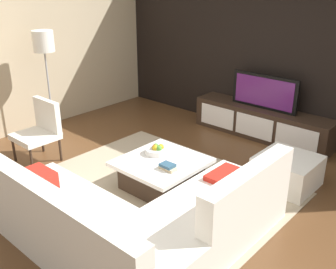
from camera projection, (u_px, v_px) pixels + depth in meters
name	position (u px, v px, depth m)	size (l,w,h in m)	color
ground_plane	(162.00, 193.00, 4.81)	(14.00, 14.00, 0.00)	brown
feature_wall_back	(278.00, 49.00, 6.13)	(6.40, 0.12, 2.80)	black
side_wall_left	(26.00, 46.00, 6.38)	(0.12, 5.20, 2.80)	#C6B28E
area_rug	(156.00, 190.00, 4.87)	(3.07, 2.49, 0.01)	tan
media_console	(261.00, 123.00, 6.37)	(2.32, 0.48, 0.50)	#332319
television	(264.00, 92.00, 6.17)	(1.12, 0.06, 0.54)	black
sectional_couch	(137.00, 221.00, 3.78)	(2.33, 2.26, 0.84)	white
coffee_table	(162.00, 173.00, 4.87)	(0.95, 0.99, 0.38)	#332319
accent_chair_near	(41.00, 127.00, 5.52)	(0.55, 0.54, 0.87)	#332319
floor_lamp	(44.00, 48.00, 5.98)	(0.32, 0.32, 1.71)	#A5A5AA
ottoman	(287.00, 171.00, 4.91)	(0.70, 0.70, 0.40)	white
fruit_bowl	(157.00, 150.00, 4.96)	(0.28, 0.28, 0.13)	silver
book_stack	(168.00, 167.00, 4.56)	(0.21, 0.13, 0.07)	#CCB78C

